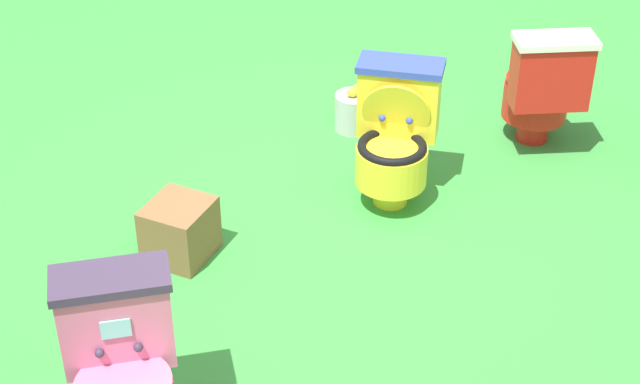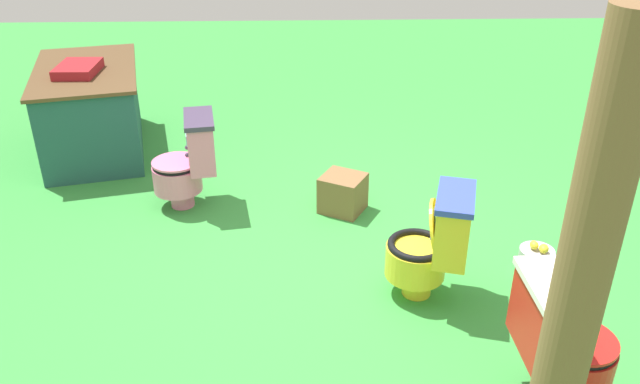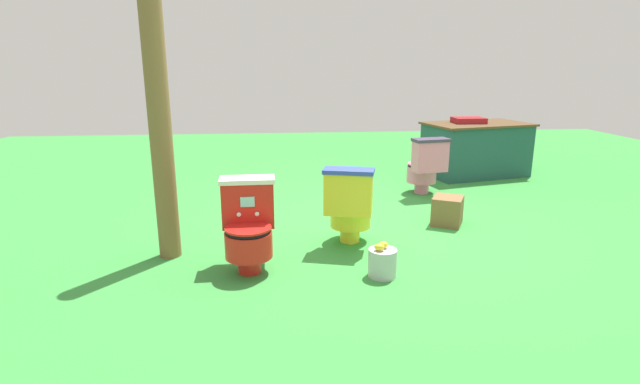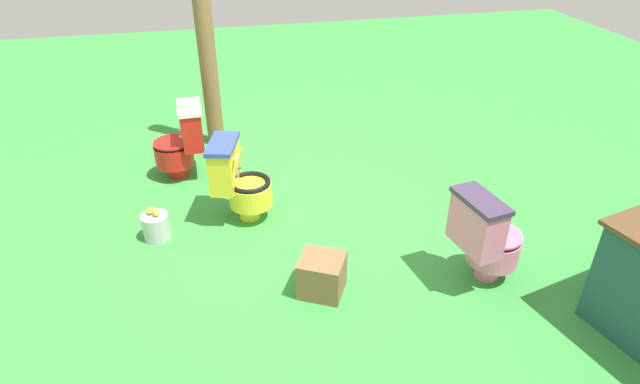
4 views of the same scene
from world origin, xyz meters
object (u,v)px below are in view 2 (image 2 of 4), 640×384
toilet_yellow (433,244)px  small_crate (343,193)px  lemon_bucket (535,263)px  toilet_red (562,342)px  wooden_post (571,324)px  toilet_pink (188,161)px  vendor_table (91,109)px

toilet_yellow → small_crate: 1.21m
lemon_bucket → toilet_red: bearing=166.4°
wooden_post → lemon_bucket: wooden_post is taller
toilet_pink → wooden_post: bearing=-156.9°
toilet_pink → vendor_table: size_ratio=0.45×
wooden_post → lemon_bucket: 2.05m
lemon_bucket → wooden_post: bearing=161.0°
small_crate → lemon_bucket: (-0.94, -1.18, -0.03)m
vendor_table → lemon_bucket: bearing=-122.5°
toilet_yellow → vendor_table: (2.29, 2.66, 0.02)m
toilet_pink → toilet_red: bearing=-144.1°
wooden_post → toilet_pink: bearing=32.3°
toilet_yellow → lemon_bucket: toilet_yellow is taller
wooden_post → small_crate: wooden_post is taller
lemon_bucket → small_crate: bearing=51.3°
toilet_red → lemon_bucket: size_ratio=2.63×
toilet_yellow → wooden_post: size_ratio=0.34×
toilet_red → wooden_post: bearing=-27.6°
vendor_table → wooden_post: 4.80m
toilet_pink → small_crate: 1.20m
vendor_table → lemon_bucket: (-2.15, -3.37, -0.28)m
toilet_yellow → wooden_post: wooden_post is taller
toilet_red → lemon_bucket: toilet_red is taller
wooden_post → small_crate: bearing=12.4°
toilet_pink → lemon_bucket: toilet_pink is taller
toilet_red → wooden_post: 1.03m
lemon_bucket → toilet_pink: bearing=65.6°
toilet_yellow → lemon_bucket: (0.15, -0.71, -0.26)m
vendor_table → small_crate: vendor_table is taller
wooden_post → toilet_yellow: bearing=4.3°
vendor_table → small_crate: bearing=-118.8°
toilet_pink → lemon_bucket: size_ratio=2.63×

